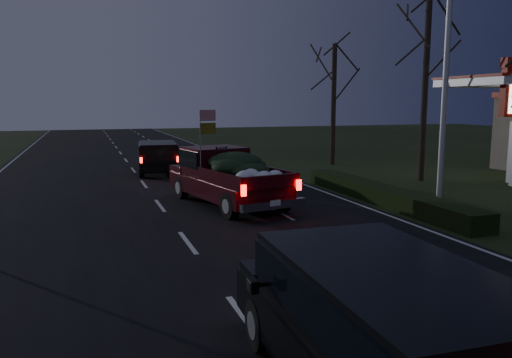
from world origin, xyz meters
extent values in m
plane|color=black|center=(0.00, 0.00, 0.00)|extent=(120.00, 120.00, 0.00)
cube|color=black|center=(0.00, 0.00, 0.01)|extent=(14.00, 120.00, 0.02)
cube|color=black|center=(7.80, 3.00, 0.30)|extent=(1.00, 10.00, 0.60)
cylinder|color=silver|center=(9.50, 2.00, 4.50)|extent=(0.20, 0.20, 9.00)
cylinder|color=black|center=(12.50, 7.00, 4.25)|extent=(0.28, 0.28, 8.50)
cylinder|color=black|center=(11.50, 14.00, 3.50)|extent=(0.28, 0.28, 7.00)
cube|color=#3B0810|center=(2.32, 4.53, 0.66)|extent=(3.29, 5.87, 0.61)
cube|color=#3B0810|center=(2.12, 5.51, 1.50)|extent=(2.36, 2.15, 1.00)
cube|color=black|center=(2.12, 5.51, 1.61)|extent=(2.45, 2.06, 0.61)
cube|color=#3B0810|center=(2.61, 3.12, 1.00)|extent=(2.63, 3.45, 0.07)
ellipsoid|color=black|center=(2.56, 3.68, 1.50)|extent=(2.14, 2.31, 0.66)
cylinder|color=gray|center=(1.35, 4.33, 2.27)|extent=(0.04, 0.04, 2.22)
cube|color=red|center=(1.64, 4.39, 3.19)|extent=(0.57, 0.14, 0.38)
cube|color=gold|center=(1.64, 4.39, 2.75)|extent=(0.57, 0.14, 0.38)
cube|color=black|center=(1.13, 13.52, 0.59)|extent=(2.34, 4.74, 0.57)
cube|color=black|center=(1.11, 13.28, 1.24)|extent=(2.11, 3.49, 0.76)
cube|color=black|center=(1.11, 13.28, 1.31)|extent=(2.19, 3.41, 0.46)
cube|color=black|center=(0.79, -7.60, 0.66)|extent=(2.29, 5.15, 0.63)
cube|color=black|center=(0.78, -7.86, 1.37)|extent=(2.12, 3.77, 0.85)
cube|color=black|center=(0.78, -7.86, 1.46)|extent=(2.22, 3.67, 0.51)
cube|color=black|center=(-0.41, -6.55, 1.25)|extent=(0.11, 0.24, 0.17)
camera|label=1|loc=(-2.40, -12.46, 3.61)|focal=35.00mm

